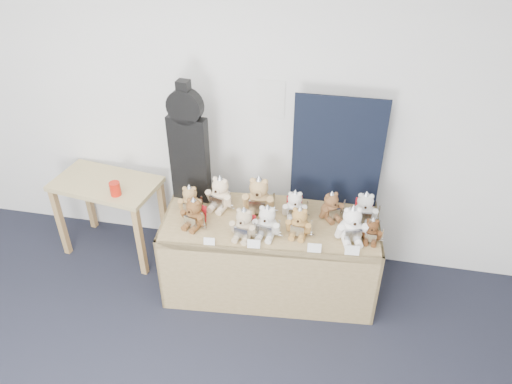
% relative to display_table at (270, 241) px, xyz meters
% --- Properties ---
extents(room_shell, '(6.00, 6.00, 6.00)m').
position_rel_display_table_xyz_m(room_shell, '(-0.11, 0.57, 0.90)').
color(room_shell, white).
rests_on(room_shell, floor).
extents(display_table, '(1.68, 0.83, 0.68)m').
position_rel_display_table_xyz_m(display_table, '(0.00, 0.00, 0.00)').
color(display_table, olive).
rests_on(display_table, floor).
extents(side_table, '(0.92, 0.60, 0.72)m').
position_rel_display_table_xyz_m(side_table, '(-1.43, 0.26, 0.06)').
color(side_table, tan).
rests_on(side_table, floor).
extents(guitar_case, '(0.31, 0.12, 0.99)m').
position_rel_display_table_xyz_m(guitar_case, '(-0.67, 0.24, 0.63)').
color(guitar_case, black).
rests_on(guitar_case, display_table).
extents(navy_board, '(0.67, 0.03, 0.89)m').
position_rel_display_table_xyz_m(navy_board, '(0.43, 0.41, 0.59)').
color(navy_board, black).
rests_on(navy_board, display_table).
extents(red_cup, '(0.09, 0.09, 0.11)m').
position_rel_display_table_xyz_m(red_cup, '(-1.26, 0.10, 0.24)').
color(red_cup, red).
rests_on(red_cup, side_table).
extents(teddy_front_far_left, '(0.22, 0.20, 0.27)m').
position_rel_display_table_xyz_m(teddy_front_far_left, '(-0.55, -0.10, 0.25)').
color(teddy_front_far_left, brown).
rests_on(teddy_front_far_left, display_table).
extents(teddy_front_left, '(0.22, 0.20, 0.27)m').
position_rel_display_table_xyz_m(teddy_front_left, '(-0.16, -0.15, 0.25)').
color(teddy_front_left, tan).
rests_on(teddy_front_left, display_table).
extents(teddy_front_centre, '(0.23, 0.19, 0.28)m').
position_rel_display_table_xyz_m(teddy_front_centre, '(-0.01, -0.10, 0.26)').
color(teddy_front_centre, silver).
rests_on(teddy_front_centre, display_table).
extents(teddy_front_right, '(0.21, 0.18, 0.26)m').
position_rel_display_table_xyz_m(teddy_front_right, '(0.22, -0.05, 0.25)').
color(teddy_front_right, '#A4783E').
rests_on(teddy_front_right, display_table).
extents(teddy_front_far_right, '(0.26, 0.23, 0.31)m').
position_rel_display_table_xyz_m(teddy_front_far_right, '(0.59, -0.03, 0.27)').
color(teddy_front_far_right, white).
rests_on(teddy_front_far_right, display_table).
extents(teddy_front_end, '(0.17, 0.14, 0.21)m').
position_rel_display_table_xyz_m(teddy_front_end, '(0.73, -0.02, 0.23)').
color(teddy_front_end, '#52321C').
rests_on(teddy_front_end, display_table).
extents(teddy_back_left, '(0.25, 0.22, 0.30)m').
position_rel_display_table_xyz_m(teddy_back_left, '(-0.42, 0.16, 0.27)').
color(teddy_back_left, beige).
rests_on(teddy_back_left, display_table).
extents(teddy_back_centre_left, '(0.28, 0.22, 0.34)m').
position_rel_display_table_xyz_m(teddy_back_centre_left, '(-0.12, 0.16, 0.28)').
color(teddy_back_centre_left, tan).
rests_on(teddy_back_centre_left, display_table).
extents(teddy_back_centre_right, '(0.21, 0.19, 0.25)m').
position_rel_display_table_xyz_m(teddy_back_centre_right, '(0.16, 0.15, 0.25)').
color(teddy_back_centre_right, silver).
rests_on(teddy_back_centre_right, display_table).
extents(teddy_back_right, '(0.21, 0.20, 0.25)m').
position_rel_display_table_xyz_m(teddy_back_right, '(0.43, 0.20, 0.25)').
color(teddy_back_right, brown).
rests_on(teddy_back_right, display_table).
extents(teddy_back_end, '(0.23, 0.19, 0.28)m').
position_rel_display_table_xyz_m(teddy_back_end, '(0.67, 0.20, 0.26)').
color(teddy_back_end, silver).
rests_on(teddy_back_end, display_table).
extents(teddy_back_far_left, '(0.21, 0.18, 0.26)m').
position_rel_display_table_xyz_m(teddy_back_far_left, '(-0.63, 0.06, 0.25)').
color(teddy_back_far_left, '#A47F4C').
rests_on(teddy_back_far_left, display_table).
extents(entry_card_a, '(0.08, 0.03, 0.06)m').
position_rel_display_table_xyz_m(entry_card_a, '(-0.38, -0.29, 0.18)').
color(entry_card_a, silver).
rests_on(entry_card_a, display_table).
extents(entry_card_b, '(0.09, 0.03, 0.06)m').
position_rel_display_table_xyz_m(entry_card_b, '(-0.07, -0.26, 0.18)').
color(entry_card_b, silver).
rests_on(entry_card_b, display_table).
extents(entry_card_c, '(0.10, 0.03, 0.07)m').
position_rel_display_table_xyz_m(entry_card_c, '(0.35, -0.22, 0.18)').
color(entry_card_c, silver).
rests_on(entry_card_c, display_table).
extents(entry_card_d, '(0.10, 0.03, 0.07)m').
position_rel_display_table_xyz_m(entry_card_d, '(0.61, -0.20, 0.19)').
color(entry_card_d, silver).
rests_on(entry_card_d, display_table).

